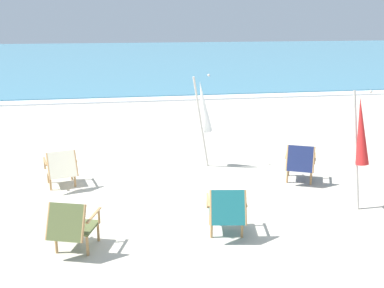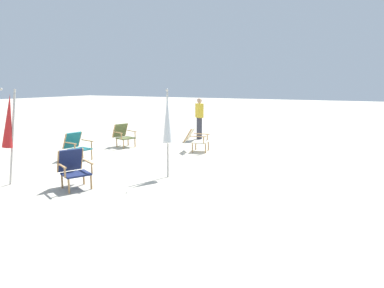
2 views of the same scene
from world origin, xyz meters
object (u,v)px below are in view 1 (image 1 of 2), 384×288
beach_chair_far_center (61,168)px  umbrella_furled_red (361,132)px  beach_chair_front_right (227,210)px  beach_chair_back_right (300,163)px  beach_chair_back_left (72,225)px  umbrella_furled_white (203,108)px

beach_chair_far_center → umbrella_furled_red: size_ratio=0.42×
beach_chair_far_center → umbrella_furled_red: (5.17, -1.89, 0.96)m
beach_chair_front_right → umbrella_furled_red: umbrella_furled_red is taller
beach_chair_back_right → beach_chair_front_right: bearing=-135.4°
beach_chair_front_right → umbrella_furled_red: bearing=14.4°
beach_chair_back_left → beach_chair_far_center: beach_chair_back_left is taller
beach_chair_front_right → beach_chair_back_right: bearing=44.6°
beach_chair_back_left → umbrella_furled_red: 4.90m
beach_chair_back_left → umbrella_furled_white: size_ratio=0.41×
beach_chair_back_left → beach_chair_front_right: size_ratio=1.06×
beach_chair_back_left → beach_chair_front_right: (2.28, 0.12, -0.00)m
beach_chair_back_right → beach_chair_front_right: size_ratio=1.06×
beach_chair_back_right → umbrella_furled_white: bearing=143.2°
beach_chair_far_center → beach_chair_back_left: bearing=-81.0°
beach_chair_back_right → umbrella_furled_red: size_ratio=0.41×
beach_chair_front_right → umbrella_furled_white: (0.28, 3.29, 0.94)m
beach_chair_back_right → umbrella_furled_red: 1.72m
beach_chair_back_right → beach_chair_far_center: 4.75m
beach_chair_far_center → umbrella_furled_white: 3.22m
beach_chair_front_right → umbrella_furled_white: bearing=85.1°
beach_chair_far_center → umbrella_furled_red: umbrella_furled_red is taller
beach_chair_back_left → umbrella_furled_red: size_ratio=0.41×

